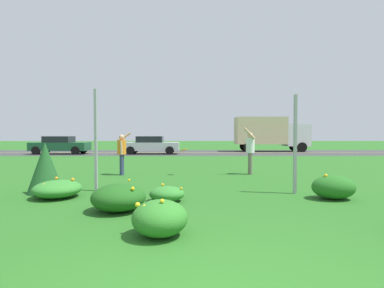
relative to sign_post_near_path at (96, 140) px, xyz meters
The scene contains 17 objects.
ground_plane 7.00m from the sign_post_near_path, 64.75° to the left, with size 120.00×120.00×0.00m, color #26601E.
highway_strip 18.81m from the sign_post_near_path, 81.04° to the left, with size 120.00×8.32×0.01m, color #38383A.
highway_center_stripe 18.81m from the sign_post_near_path, 81.04° to the left, with size 120.00×0.16×0.00m, color yellow.
daylily_clump_front_center 4.70m from the sign_post_near_path, 61.22° to the right, with size 0.89×0.97×0.62m.
daylily_clump_mid_left 2.86m from the sign_post_near_path, 34.15° to the right, with size 0.85×0.78×0.38m.
daylily_clump_mid_right 2.88m from the sign_post_near_path, 63.59° to the right, with size 1.14×1.19×0.62m.
daylily_clump_front_right 1.71m from the sign_post_near_path, 126.28° to the right, with size 1.18×1.29×0.48m.
daylily_clump_near_camera 6.47m from the sign_post_near_path, 10.96° to the right, with size 1.06×0.85×0.63m.
sign_post_near_path is the anchor object (origin of this frame).
sign_post_by_roadside 5.55m from the sign_post_near_path, ahead, with size 0.07×0.10×2.68m.
evergreen_shrub_side 1.52m from the sign_post_near_path, 164.25° to the right, with size 0.94×0.94×1.40m, color #1E5123.
person_thrower_orange_shirt 3.51m from the sign_post_near_path, 90.18° to the left, with size 0.50×0.49×1.71m.
person_catcher_white_shirt 6.28m from the sign_post_near_path, 35.38° to the left, with size 0.48×0.49×1.88m.
frisbee_orange 4.20m from the sign_post_near_path, 54.11° to the left, with size 0.28×0.27×0.12m.
car_dark_green_leftmost 18.44m from the sign_post_near_path, 115.32° to the left, with size 4.50×2.00×1.45m.
car_silver_center_left 16.68m from the sign_post_near_path, 91.60° to the left, with size 4.50×2.00×1.45m.
box_truck_white 22.81m from the sign_post_near_path, 63.40° to the left, with size 6.70×2.46×3.20m.
Camera 1 is at (-0.26, -2.78, 1.61)m, focal length 29.31 mm.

